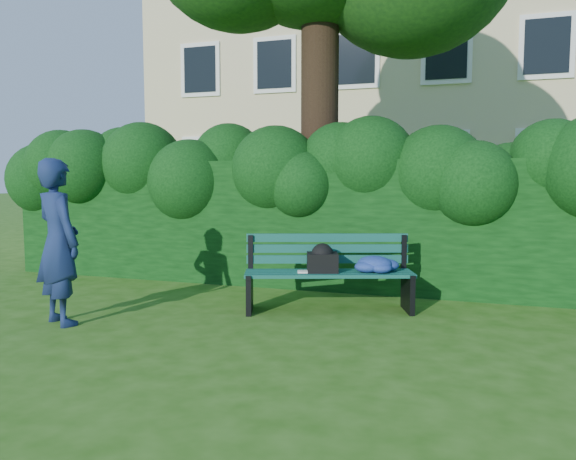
% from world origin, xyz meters
% --- Properties ---
extents(ground, '(80.00, 80.00, 0.00)m').
position_xyz_m(ground, '(0.00, 0.00, 0.00)').
color(ground, '#275711').
rests_on(ground, ground).
extents(apartment_building, '(16.00, 8.08, 12.00)m').
position_xyz_m(apartment_building, '(-0.00, 13.99, 6.00)').
color(apartment_building, beige).
rests_on(apartment_building, ground).
extents(hedge, '(10.00, 1.00, 1.80)m').
position_xyz_m(hedge, '(0.00, 2.20, 0.90)').
color(hedge, black).
rests_on(hedge, ground).
extents(park_bench, '(2.02, 1.17, 0.89)m').
position_xyz_m(park_bench, '(0.59, 0.73, 0.50)').
color(park_bench, '#0F4C46').
rests_on(park_bench, ground).
extents(man_reading, '(0.76, 0.65, 1.77)m').
position_xyz_m(man_reading, '(-2.10, -0.81, 0.88)').
color(man_reading, navy).
rests_on(man_reading, ground).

